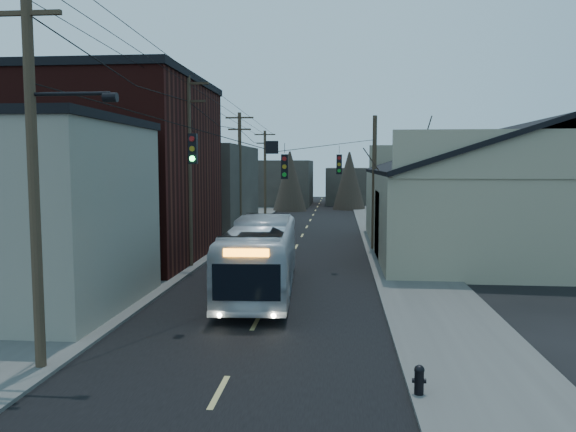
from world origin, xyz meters
name	(u,v)px	position (x,y,z in m)	size (l,w,h in m)	color
ground	(198,432)	(0.00, 0.00, 0.00)	(160.00, 160.00, 0.00)	black
road_surface	(300,239)	(0.00, 30.00, 0.01)	(9.00, 110.00, 0.02)	black
sidewalk_left	(213,237)	(-6.50, 30.00, 0.06)	(4.00, 110.00, 0.12)	#474744
sidewalk_right	(390,239)	(6.50, 30.00, 0.06)	(4.00, 110.00, 0.12)	#474744
building_clapboard	(20,217)	(-9.00, 9.00, 3.50)	(8.00, 8.00, 7.00)	gray
building_brick	(112,172)	(-10.00, 20.00, 5.00)	(10.00, 12.00, 10.00)	black
building_left_far	(194,188)	(-9.50, 36.00, 3.50)	(9.00, 14.00, 7.00)	#352F2A
warehouse	(504,209)	(13.00, 25.00, 2.70)	(16.16, 20.60, 7.73)	gray
building_far_left	(274,183)	(-6.00, 65.00, 3.00)	(10.00, 12.00, 6.00)	#352F2A
building_far_right	(369,186)	(7.00, 70.00, 2.50)	(12.00, 14.00, 5.00)	#352F2A
bare_tree	(408,199)	(6.50, 20.00, 3.60)	(0.40, 0.40, 7.20)	black
utility_lines	(245,172)	(-3.11, 24.14, 4.95)	(11.24, 45.28, 10.50)	#382B1E
bus	(261,257)	(-0.47, 12.56, 1.55)	(2.60, 11.10, 3.09)	#B5BAC1
parked_car	(255,222)	(-4.26, 35.87, 0.64)	(1.35, 3.87, 1.28)	#B9BCC2
fire_hydrant	(419,379)	(4.70, 2.06, 0.49)	(0.32, 0.24, 0.70)	black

